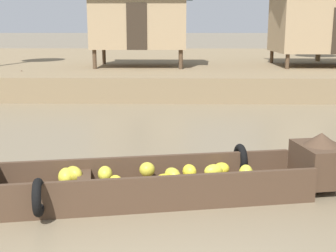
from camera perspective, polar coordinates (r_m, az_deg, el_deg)
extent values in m
plane|color=#7A6B51|center=(13.11, 0.17, 1.26)|extent=(300.00, 300.00, 0.00)
cube|color=#7F6B4C|center=(25.03, 0.61, 7.68)|extent=(160.00, 20.00, 0.86)
cube|color=#473323|center=(6.95, -2.01, -8.67)|extent=(4.88, 1.94, 0.12)
cube|color=#473323|center=(7.34, -2.54, -5.33)|extent=(4.69, 0.93, 0.40)
cube|color=#473323|center=(6.38, -1.44, -8.14)|extent=(4.69, 0.93, 0.40)
cube|color=#473323|center=(7.63, 18.65, -4.50)|extent=(0.82, 1.04, 0.61)
cone|color=#473323|center=(7.53, 18.87, -1.57)|extent=(0.65, 0.65, 0.20)
cube|color=#473323|center=(6.80, -10.60, -6.82)|extent=(0.37, 1.01, 0.05)
torus|color=black|center=(7.77, 9.14, -4.14)|extent=(0.21, 0.53, 0.52)
torus|color=black|center=(6.25, -16.10, -8.69)|extent=(0.21, 0.53, 0.52)
ellipsoid|color=yellow|center=(7.00, 9.84, -5.92)|extent=(0.23, 0.29, 0.26)
ellipsoid|color=yellow|center=(7.07, -12.74, -6.27)|extent=(0.31, 0.37, 0.27)
ellipsoid|color=yellow|center=(7.03, 5.77, -5.70)|extent=(0.35, 0.29, 0.21)
ellipsoid|color=yellow|center=(7.02, -7.97, -6.02)|extent=(0.28, 0.32, 0.24)
ellipsoid|color=gold|center=(7.04, -2.66, -5.53)|extent=(0.34, 0.34, 0.23)
ellipsoid|color=gold|center=(6.79, 0.56, -6.17)|extent=(0.33, 0.35, 0.21)
ellipsoid|color=yellow|center=(6.57, -6.60, -7.20)|extent=(0.31, 0.31, 0.23)
ellipsoid|color=yellow|center=(6.60, -0.38, -6.87)|extent=(0.30, 0.28, 0.18)
ellipsoid|color=yellow|center=(6.88, 2.74, -5.78)|extent=(0.29, 0.31, 0.22)
ellipsoid|color=gold|center=(7.06, -11.85, -5.97)|extent=(0.38, 0.37, 0.25)
ellipsoid|color=yellow|center=(6.84, 8.53, -7.16)|extent=(0.33, 0.32, 0.19)
ellipsoid|color=yellow|center=(7.37, 6.81, -5.36)|extent=(0.34, 0.34, 0.19)
cube|color=#473323|center=(18.36, -17.95, 5.21)|extent=(0.84, 0.93, 0.58)
cone|color=#473323|center=(18.31, -18.04, 6.42)|extent=(0.68, 0.68, 0.20)
cylinder|color=#4C3826|center=(18.58, -9.28, 8.34)|extent=(0.16, 0.16, 0.77)
cylinder|color=#4C3826|center=(18.29, 1.64, 8.43)|extent=(0.16, 0.16, 0.77)
cylinder|color=#4C3826|center=(20.96, -8.11, 8.84)|extent=(0.16, 0.16, 0.77)
cylinder|color=#4C3826|center=(20.69, 1.57, 8.91)|extent=(0.16, 0.16, 0.77)
cube|color=#9E8460|center=(19.51, -3.63, 13.09)|extent=(3.88, 2.81, 2.24)
cube|color=#2D2319|center=(18.09, -3.99, 12.43)|extent=(0.80, 0.04, 1.80)
cylinder|color=#4C3826|center=(18.90, 14.88, 7.89)|extent=(0.16, 0.16, 0.60)
cylinder|color=#4C3826|center=(21.88, 13.00, 8.58)|extent=(0.16, 0.16, 0.60)
cube|color=#9E8460|center=(20.88, 19.72, 12.52)|extent=(4.48, 3.45, 2.69)
cylinder|color=brown|center=(23.60, 18.84, 13.80)|extent=(0.24, 0.24, 4.95)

